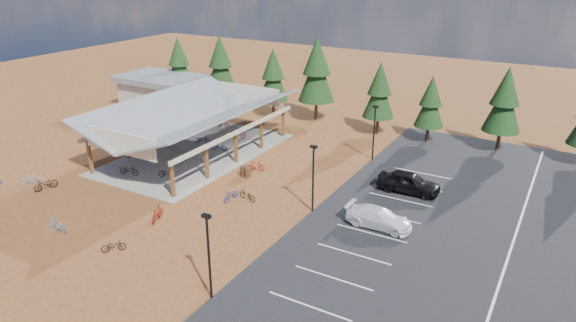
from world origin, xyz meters
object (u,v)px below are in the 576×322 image
at_px(bike_1, 173,147).
at_px(bike_12, 113,246).
at_px(trash_bin_1, 248,172).
at_px(bike_3, 223,123).
at_px(bike_0, 129,170).
at_px(bike_9, 31,179).
at_px(bike_pavilion, 194,115).
at_px(car_4, 409,182).
at_px(bike_2, 202,140).
at_px(car_3, 379,218).
at_px(lamp_post_2, 374,129).
at_px(bike_4, 166,174).
at_px(bike_13, 57,225).
at_px(bike_8, 46,184).
at_px(bike_7, 238,133).
at_px(bike_11, 157,214).
at_px(bike_15, 256,166).
at_px(lamp_post_0, 209,251).
at_px(lamp_post_1, 313,174).
at_px(bike_14, 231,195).
at_px(bike_6, 219,146).
at_px(outbuilding, 165,91).
at_px(trash_bin_0, 244,171).
at_px(bike_16, 247,195).
at_px(bike_5, 200,156).

xyz_separation_m(bike_1, bike_12, (8.78, -15.41, -0.16)).
xyz_separation_m(trash_bin_1, bike_12, (-0.72, -14.05, -0.05)).
bearing_deg(bike_1, bike_3, 18.42).
xyz_separation_m(bike_0, bike_9, (-5.67, -5.32, -0.08)).
relative_size(bike_pavilion, bike_1, 12.65).
bearing_deg(car_4, bike_2, 86.06).
distance_m(bike_1, car_3, 22.58).
height_order(lamp_post_2, car_4, lamp_post_2).
bearing_deg(bike_4, bike_13, 177.48).
distance_m(trash_bin_1, bike_1, 9.60).
relative_size(trash_bin_1, bike_8, 0.47).
xyz_separation_m(bike_4, bike_7, (-0.85, 11.57, 0.10)).
bearing_deg(bike_11, bike_12, -103.87).
relative_size(bike_3, bike_11, 0.80).
xyz_separation_m(bike_0, bike_13, (3.00, -9.40, -0.01)).
distance_m(bike_9, bike_15, 18.53).
xyz_separation_m(bike_pavilion, lamp_post_2, (15.00, 7.00, -0.85)).
relative_size(lamp_post_0, bike_11, 2.81).
xyz_separation_m(lamp_post_1, bike_14, (-6.22, -1.53, -2.51)).
distance_m(trash_bin_1, car_3, 12.99).
bearing_deg(bike_6, lamp_post_0, -158.45).
height_order(bike_1, bike_13, bike_13).
xyz_separation_m(outbuilding, bike_2, (12.81, -8.70, -1.50)).
bearing_deg(bike_0, bike_9, 118.47).
bearing_deg(bike_13, bike_1, -168.54).
distance_m(trash_bin_1, bike_12, 14.07).
distance_m(bike_3, bike_15, 12.93).
relative_size(outbuilding, bike_4, 6.35).
bearing_deg(bike_0, bike_7, -25.85).
distance_m(bike_pavilion, bike_12, 17.90).
relative_size(bike_9, bike_11, 0.87).
bearing_deg(lamp_post_0, trash_bin_0, 118.66).
relative_size(bike_2, bike_14, 0.93).
distance_m(bike_16, car_3, 10.29).
bearing_deg(bike_16, bike_0, -72.60).
bearing_deg(bike_11, bike_7, 87.06).
bearing_deg(lamp_post_2, bike_15, -135.12).
bearing_deg(bike_9, lamp_post_0, -146.72).
distance_m(bike_pavilion, outbuilding, 17.89).
relative_size(bike_pavilion, bike_15, 12.20).
height_order(bike_5, bike_8, bike_5).
height_order(bike_pavilion, bike_15, bike_pavilion).
bearing_deg(bike_1, bike_2, -1.74).
bearing_deg(lamp_post_1, bike_6, 153.90).
bearing_deg(bike_0, lamp_post_1, -97.73).
distance_m(bike_pavilion, lamp_post_2, 16.57).
distance_m(lamp_post_2, bike_5, 16.05).
xyz_separation_m(outbuilding, trash_bin_1, (21.35, -13.22, -1.58)).
bearing_deg(trash_bin_0, bike_9, -144.15).
xyz_separation_m(trash_bin_0, car_3, (13.19, -2.71, 0.26)).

